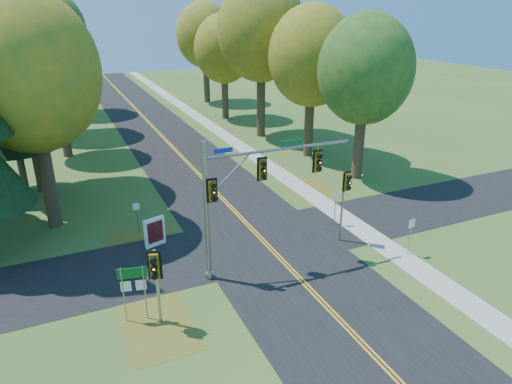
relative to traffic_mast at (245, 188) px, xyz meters
name	(u,v)px	position (x,y,z in m)	size (l,w,h in m)	color
ground	(278,256)	(2.22, 0.60, -4.69)	(160.00, 160.00, 0.00)	#345C20
road_main	(278,256)	(2.22, 0.60, -4.68)	(8.00, 160.00, 0.02)	black
road_cross	(263,241)	(2.22, 2.60, -4.68)	(60.00, 6.00, 0.02)	black
centerline_left	(276,256)	(2.12, 0.60, -4.66)	(0.10, 160.00, 0.01)	gold
centerline_right	(280,255)	(2.32, 0.60, -4.66)	(0.10, 160.00, 0.01)	gold
sidewalk_east	(369,235)	(8.42, 0.60, -4.66)	(1.60, 160.00, 0.06)	#9E998E
leaf_patch_w_near	(147,247)	(-4.28, 4.60, -4.68)	(4.00, 6.00, 0.00)	brown
leaf_patch_e	(324,198)	(9.02, 6.60, -4.68)	(3.50, 8.00, 0.00)	brown
leaf_patch_w_far	(157,323)	(-5.28, -2.40, -4.68)	(3.00, 5.00, 0.00)	brown
tree_w_a	(30,73)	(-8.91, 9.98, 4.80)	(8.00, 8.00, 14.15)	#38281C
tree_e_a	(365,70)	(13.79, 9.38, 3.84)	(7.20, 7.20, 12.73)	#38281C
tree_w_b	(19,48)	(-9.50, 16.89, 5.68)	(8.60, 8.60, 15.38)	#38281C
tree_e_b	(312,57)	(13.19, 16.18, 4.21)	(7.60, 7.60, 13.33)	#38281C
tree_w_c	(55,68)	(-7.32, 25.07, 3.26)	(6.80, 6.80, 11.91)	#38281C
tree_e_c	(262,31)	(12.10, 24.29, 5.97)	(8.80, 8.80, 15.79)	#38281C
tree_w_d	(43,40)	(-7.90, 33.79, 5.09)	(8.20, 8.20, 14.56)	#38281C
tree_e_d	(224,49)	(11.48, 33.47, 3.55)	(7.00, 7.00, 12.32)	#38281C
tree_w_e	(52,31)	(-6.70, 44.69, 5.39)	(8.40, 8.40, 14.97)	#38281C
tree_e_e	(205,35)	(12.69, 44.18, 4.50)	(7.80, 7.80, 13.74)	#38281C
traffic_mast	(245,188)	(0.00, 0.00, 0.00)	(8.04, 0.72, 7.29)	gray
east_signal_pole	(346,189)	(6.43, 0.58, -1.33)	(0.51, 0.59, 4.43)	gray
ped_signal_pole	(155,271)	(-5.17, -2.61, -1.90)	(0.57, 0.68, 3.74)	#97989F
route_sign_cluster	(133,283)	(-6.01, -1.76, -2.77)	(1.25, 0.33, 2.73)	gray
info_kiosk	(155,232)	(-3.75, 4.61, -3.80)	(1.28, 0.56, 1.78)	white
reg_sign_e_north	(336,202)	(7.27, 2.66, -3.10)	(0.44, 0.08, 2.32)	gray
reg_sign_e_south	(411,230)	(8.93, -2.26, -3.12)	(0.44, 0.09, 2.29)	gray
reg_sign_w	(137,212)	(-4.36, 6.59, -3.26)	(0.40, 0.09, 2.09)	gray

